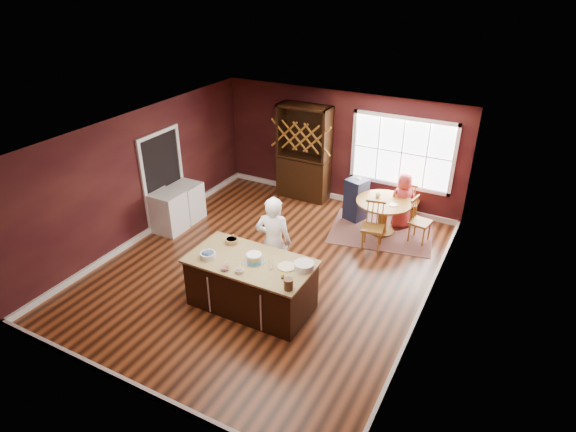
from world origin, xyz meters
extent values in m
plane|color=brown|center=(0.00, 0.00, 0.00)|extent=(7.00, 7.00, 0.00)
plane|color=white|center=(0.00, 0.00, 2.70)|extent=(7.00, 7.00, 0.00)
plane|color=black|center=(0.00, 3.50, 1.35)|extent=(6.00, 0.00, 6.00)
plane|color=black|center=(0.00, -3.50, 1.35)|extent=(6.00, 0.00, 6.00)
plane|color=black|center=(-3.00, 0.00, 1.35)|extent=(0.00, 7.00, 7.00)
plane|color=black|center=(3.00, 0.00, 1.35)|extent=(0.00, 7.00, 7.00)
cube|color=black|center=(0.34, -1.12, 0.41)|extent=(2.03, 1.02, 0.83)
cube|color=tan|center=(0.34, -1.12, 0.90)|extent=(2.11, 1.10, 0.04)
cylinder|color=brown|center=(1.51, 2.41, 0.02)|extent=(0.56, 0.56, 0.04)
cylinder|color=brown|center=(1.51, 2.41, 0.35)|extent=(0.20, 0.20, 0.67)
cylinder|color=brown|center=(1.51, 2.41, 0.73)|extent=(1.20, 1.20, 0.04)
imported|color=white|center=(0.37, -0.39, 0.89)|extent=(0.74, 0.58, 1.77)
cylinder|color=silver|center=(-0.32, -1.38, 0.97)|extent=(0.26, 0.26, 0.10)
cylinder|color=olive|center=(-0.24, -0.79, 0.96)|extent=(0.23, 0.23, 0.09)
cylinder|color=silver|center=(0.13, -1.54, 0.95)|extent=(0.15, 0.15, 0.06)
cylinder|color=#F3E4B9|center=(0.36, -1.49, 0.95)|extent=(0.15, 0.15, 0.05)
cylinder|color=silver|center=(0.76, -1.18, 1.00)|extent=(0.08, 0.08, 0.16)
cylinder|color=beige|center=(0.96, -1.01, 0.93)|extent=(0.30, 0.30, 0.02)
cylinder|color=white|center=(1.23, -0.92, 0.98)|extent=(0.32, 0.32, 0.11)
cylinder|color=#51351D|center=(1.26, -1.51, 1.01)|extent=(0.15, 0.15, 0.18)
cube|color=brown|center=(1.51, 2.41, 0.01)|extent=(2.46, 2.07, 0.01)
imported|color=#BE383C|center=(1.79, 2.86, 0.63)|extent=(0.74, 0.68, 1.26)
cylinder|color=beige|center=(1.74, 2.31, 0.76)|extent=(0.18, 0.18, 0.01)
imported|color=silver|center=(1.32, 2.54, 0.80)|extent=(0.12, 0.12, 0.09)
cube|color=#3D2616|center=(-0.81, 3.22, 1.17)|extent=(1.28, 0.53, 2.34)
cube|color=silver|center=(-2.64, 0.28, 0.45)|extent=(0.62, 0.60, 0.90)
cube|color=white|center=(-2.64, 0.92, 0.43)|extent=(0.60, 0.58, 0.86)
camera|label=1|loc=(3.99, -6.70, 5.28)|focal=30.00mm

